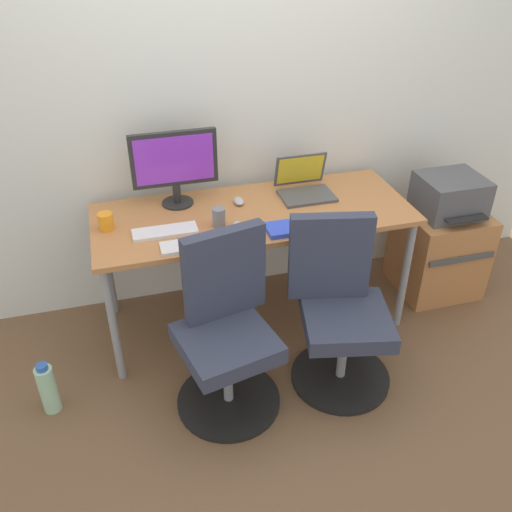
{
  "coord_description": "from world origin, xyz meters",
  "views": [
    {
      "loc": [
        -0.73,
        -2.64,
        2.24
      ],
      "look_at": [
        0.0,
        -0.05,
        0.49
      ],
      "focal_mm": 38.85,
      "sensor_mm": 36.0,
      "label": 1
    }
  ],
  "objects_px": {
    "office_chair_right": "(339,312)",
    "desktop_monitor": "(174,163)",
    "side_cabinet": "(438,251)",
    "water_bottle_on_floor": "(48,388)",
    "office_chair_left": "(226,333)",
    "printer": "(450,196)",
    "coffee_mug": "(106,221)",
    "open_laptop": "(304,185)"
  },
  "relations": [
    {
      "from": "office_chair_left",
      "to": "coffee_mug",
      "type": "relative_size",
      "value": 10.22
    },
    {
      "from": "office_chair_right",
      "to": "open_laptop",
      "type": "height_order",
      "value": "open_laptop"
    },
    {
      "from": "water_bottle_on_floor",
      "to": "desktop_monitor",
      "type": "relative_size",
      "value": 0.65
    },
    {
      "from": "open_laptop",
      "to": "printer",
      "type": "bearing_deg",
      "value": -9.14
    },
    {
      "from": "office_chair_right",
      "to": "water_bottle_on_floor",
      "type": "height_order",
      "value": "office_chair_right"
    },
    {
      "from": "office_chair_right",
      "to": "side_cabinet",
      "type": "bearing_deg",
      "value": 31.07
    },
    {
      "from": "water_bottle_on_floor",
      "to": "coffee_mug",
      "type": "height_order",
      "value": "coffee_mug"
    },
    {
      "from": "office_chair_left",
      "to": "side_cabinet",
      "type": "distance_m",
      "value": 1.67
    },
    {
      "from": "office_chair_left",
      "to": "printer",
      "type": "height_order",
      "value": "office_chair_left"
    },
    {
      "from": "office_chair_left",
      "to": "open_laptop",
      "type": "distance_m",
      "value": 1.05
    },
    {
      "from": "printer",
      "to": "open_laptop",
      "type": "xyz_separation_m",
      "value": [
        -0.91,
        0.15,
        0.12
      ]
    },
    {
      "from": "office_chair_left",
      "to": "desktop_monitor",
      "type": "relative_size",
      "value": 1.96
    },
    {
      "from": "office_chair_left",
      "to": "office_chair_right",
      "type": "relative_size",
      "value": 1.0
    },
    {
      "from": "open_laptop",
      "to": "coffee_mug",
      "type": "relative_size",
      "value": 3.37
    },
    {
      "from": "office_chair_right",
      "to": "open_laptop",
      "type": "relative_size",
      "value": 3.03
    },
    {
      "from": "printer",
      "to": "office_chair_left",
      "type": "bearing_deg",
      "value": -159.75
    },
    {
      "from": "side_cabinet",
      "to": "desktop_monitor",
      "type": "xyz_separation_m",
      "value": [
        -1.66,
        0.22,
        0.72
      ]
    },
    {
      "from": "side_cabinet",
      "to": "coffee_mug",
      "type": "bearing_deg",
      "value": 179.18
    },
    {
      "from": "office_chair_right",
      "to": "coffee_mug",
      "type": "bearing_deg",
      "value": 151.21
    },
    {
      "from": "side_cabinet",
      "to": "office_chair_left",
      "type": "bearing_deg",
      "value": -159.72
    },
    {
      "from": "side_cabinet",
      "to": "desktop_monitor",
      "type": "bearing_deg",
      "value": 172.6
    },
    {
      "from": "office_chair_right",
      "to": "printer",
      "type": "bearing_deg",
      "value": 31.03
    },
    {
      "from": "office_chair_left",
      "to": "office_chair_right",
      "type": "xyz_separation_m",
      "value": [
        0.6,
        0.0,
        0.0
      ]
    },
    {
      "from": "desktop_monitor",
      "to": "open_laptop",
      "type": "height_order",
      "value": "desktop_monitor"
    },
    {
      "from": "water_bottle_on_floor",
      "to": "side_cabinet",
      "type": "bearing_deg",
      "value": 9.98
    },
    {
      "from": "office_chair_right",
      "to": "side_cabinet",
      "type": "relative_size",
      "value": 1.65
    },
    {
      "from": "printer",
      "to": "water_bottle_on_floor",
      "type": "height_order",
      "value": "printer"
    },
    {
      "from": "water_bottle_on_floor",
      "to": "open_laptop",
      "type": "xyz_separation_m",
      "value": [
        1.56,
        0.58,
        0.67
      ]
    },
    {
      "from": "office_chair_right",
      "to": "open_laptop",
      "type": "xyz_separation_m",
      "value": [
        0.05,
        0.72,
        0.39
      ]
    },
    {
      "from": "coffee_mug",
      "to": "open_laptop",
      "type": "bearing_deg",
      "value": 5.76
    },
    {
      "from": "office_chair_right",
      "to": "desktop_monitor",
      "type": "xyz_separation_m",
      "value": [
        -0.7,
        0.79,
        0.59
      ]
    },
    {
      "from": "water_bottle_on_floor",
      "to": "open_laptop",
      "type": "relative_size",
      "value": 1.0
    },
    {
      "from": "open_laptop",
      "to": "desktop_monitor",
      "type": "bearing_deg",
      "value": 174.69
    },
    {
      "from": "office_chair_right",
      "to": "desktop_monitor",
      "type": "height_order",
      "value": "desktop_monitor"
    },
    {
      "from": "office_chair_left",
      "to": "open_laptop",
      "type": "height_order",
      "value": "open_laptop"
    },
    {
      "from": "side_cabinet",
      "to": "water_bottle_on_floor",
      "type": "distance_m",
      "value": 2.51
    },
    {
      "from": "office_chair_left",
      "to": "printer",
      "type": "relative_size",
      "value": 2.35
    },
    {
      "from": "side_cabinet",
      "to": "coffee_mug",
      "type": "distance_m",
      "value": 2.13
    },
    {
      "from": "printer",
      "to": "water_bottle_on_floor",
      "type": "bearing_deg",
      "value": -170.04
    },
    {
      "from": "side_cabinet",
      "to": "printer",
      "type": "height_order",
      "value": "printer"
    },
    {
      "from": "office_chair_left",
      "to": "office_chair_right",
      "type": "height_order",
      "value": "same"
    },
    {
      "from": "office_chair_left",
      "to": "water_bottle_on_floor",
      "type": "xyz_separation_m",
      "value": [
        -0.91,
        0.14,
        -0.28
      ]
    }
  ]
}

